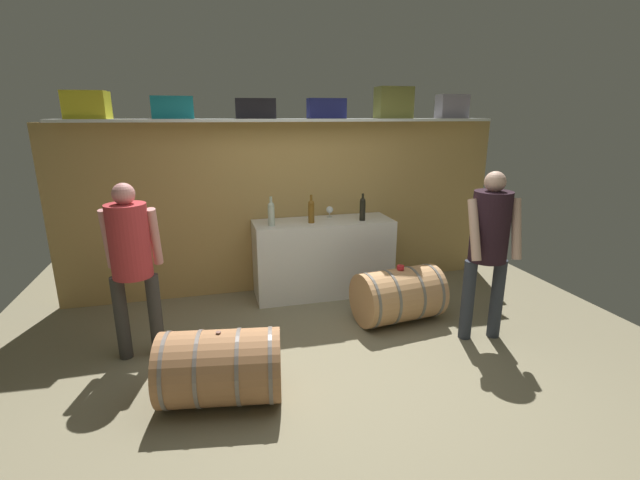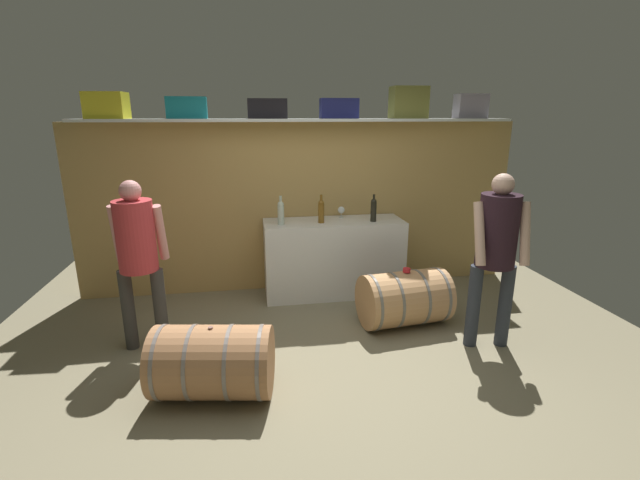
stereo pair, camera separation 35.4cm
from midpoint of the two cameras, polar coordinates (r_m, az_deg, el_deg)
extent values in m
cube|color=#7C7459|center=(4.25, -2.07, -13.57)|extent=(6.47, 7.32, 0.02)
cube|color=tan|center=(5.33, -5.89, 4.20)|extent=(5.27, 0.10, 2.02)
cube|color=silver|center=(5.08, -5.95, 15.26)|extent=(4.85, 0.40, 0.03)
cube|color=yellow|center=(5.16, -29.90, 15.00)|extent=(0.41, 0.31, 0.27)
cube|color=#157886|center=(5.03, -20.66, 15.83)|extent=(0.42, 0.27, 0.23)
cube|color=black|center=(5.03, -10.50, 16.47)|extent=(0.44, 0.24, 0.21)
cube|color=navy|center=(5.16, -1.20, 16.75)|extent=(0.43, 0.19, 0.22)
cube|color=olive|center=(5.41, 7.63, 17.30)|extent=(0.42, 0.29, 0.36)
cube|color=gray|center=(5.75, 15.07, 16.44)|extent=(0.37, 0.21, 0.28)
cube|color=silver|center=(5.22, -1.52, -2.31)|extent=(1.62, 0.55, 0.90)
cylinder|color=black|center=(5.09, 3.57, 3.76)|extent=(0.07, 0.07, 0.22)
sphere|color=black|center=(5.07, 3.60, 5.12)|extent=(0.06, 0.06, 0.06)
cylinder|color=black|center=(5.06, 3.61, 5.63)|extent=(0.03, 0.03, 0.07)
cylinder|color=brown|center=(4.98, -3.19, 3.43)|extent=(0.07, 0.07, 0.21)
sphere|color=brown|center=(4.95, -3.21, 4.78)|extent=(0.07, 0.07, 0.07)
cylinder|color=brown|center=(4.94, -3.22, 5.38)|extent=(0.03, 0.03, 0.09)
cylinder|color=beige|center=(4.89, -8.43, 3.08)|extent=(0.07, 0.07, 0.22)
sphere|color=beige|center=(4.87, -8.49, 4.47)|extent=(0.07, 0.07, 0.07)
cylinder|color=beige|center=(4.86, -8.51, 5.08)|extent=(0.03, 0.03, 0.09)
cylinder|color=white|center=(5.27, -0.68, 2.99)|extent=(0.06, 0.06, 0.00)
cylinder|color=white|center=(5.26, -0.68, 3.31)|extent=(0.01, 0.01, 0.06)
sphere|color=white|center=(5.25, -0.68, 3.96)|extent=(0.08, 0.08, 0.08)
sphere|color=maroon|center=(5.25, -0.68, 3.82)|extent=(0.05, 0.05, 0.05)
cylinder|color=tan|center=(4.62, 7.99, -7.17)|extent=(0.93, 0.66, 0.56)
cylinder|color=slate|center=(4.46, 3.88, -7.91)|extent=(0.10, 0.57, 0.57)
cylinder|color=slate|center=(4.56, 6.46, -7.45)|extent=(0.10, 0.57, 0.57)
cylinder|color=slate|center=(4.69, 9.48, -6.89)|extent=(0.10, 0.57, 0.57)
cylinder|color=slate|center=(4.80, 11.81, -6.44)|extent=(0.10, 0.57, 0.57)
cylinder|color=#8E5144|center=(4.52, 8.13, -3.85)|extent=(0.04, 0.04, 0.01)
cylinder|color=#A67149|center=(3.50, -15.76, -15.72)|extent=(0.96, 0.69, 0.56)
cylinder|color=slate|center=(3.58, -21.84, -15.49)|extent=(0.12, 0.56, 0.57)
cylinder|color=slate|center=(3.53, -18.11, -15.65)|extent=(0.12, 0.56, 0.57)
cylinder|color=slate|center=(3.47, -13.37, -15.76)|extent=(0.12, 0.56, 0.57)
cylinder|color=slate|center=(3.45, -9.43, -15.78)|extent=(0.12, 0.56, 0.57)
cylinder|color=#80584D|center=(3.36, -16.13, -11.58)|extent=(0.04, 0.04, 0.01)
cylinder|color=red|center=(4.51, 8.24, -3.60)|extent=(0.08, 0.08, 0.04)
cylinder|color=#2C313B|center=(4.37, 16.49, -7.55)|extent=(0.12, 0.12, 0.79)
cylinder|color=#2C313B|center=(4.48, 19.95, -7.25)|extent=(0.12, 0.12, 0.79)
cylinder|color=black|center=(4.20, 19.08, 1.63)|extent=(0.34, 0.34, 0.65)
sphere|color=tan|center=(4.13, 19.59, 7.13)|extent=(0.19, 0.19, 0.19)
cylinder|color=tan|center=(4.04, 17.13, 1.23)|extent=(0.12, 0.29, 0.54)
cylinder|color=tan|center=(4.20, 22.05, 1.33)|extent=(0.11, 0.22, 0.55)
cylinder|color=#353330|center=(4.25, -22.93, -9.07)|extent=(0.12, 0.12, 0.76)
cylinder|color=#353330|center=(4.32, -26.63, -9.13)|extent=(0.12, 0.12, 0.76)
cylinder|color=#BB3337|center=(4.05, -25.92, -0.14)|extent=(0.33, 0.33, 0.63)
sphere|color=#DA8F8B|center=(3.97, -26.61, 5.35)|extent=(0.18, 0.18, 0.18)
cylinder|color=#DA8F8B|center=(4.10, -23.06, 0.36)|extent=(0.09, 0.21, 0.53)
cylinder|color=#DA8F8B|center=(4.19, -28.11, 0.07)|extent=(0.09, 0.17, 0.53)
camera|label=1|loc=(0.18, -92.65, -0.75)|focal=24.58mm
camera|label=2|loc=(0.18, 87.35, 0.75)|focal=24.58mm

